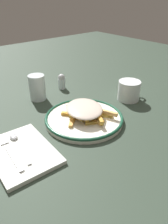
# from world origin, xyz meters

# --- Properties ---
(ground_plane) EXTENTS (2.60, 2.60, 0.00)m
(ground_plane) POSITION_xyz_m (0.00, 0.00, 0.00)
(ground_plane) COLOR #2D3B2F
(plate) EXTENTS (0.27, 0.27, 0.02)m
(plate) POSITION_xyz_m (0.00, 0.00, 0.01)
(plate) COLOR white
(plate) RESTS_ON ground_plane
(fries_heap) EXTENTS (0.18, 0.19, 0.04)m
(fries_heap) POSITION_xyz_m (0.01, 0.00, 0.04)
(fries_heap) COLOR gold
(fries_heap) RESTS_ON plate
(napkin) EXTENTS (0.17, 0.23, 0.01)m
(napkin) POSITION_xyz_m (-0.25, -0.02, 0.01)
(napkin) COLOR white
(napkin) RESTS_ON ground_plane
(fork) EXTENTS (0.03, 0.18, 0.00)m
(fork) POSITION_xyz_m (-0.27, -0.01, 0.01)
(fork) COLOR silver
(fork) RESTS_ON napkin
(spoon) EXTENTS (0.04, 0.15, 0.01)m
(spoon) POSITION_xyz_m (-0.24, 0.02, 0.02)
(spoon) COLOR silver
(spoon) RESTS_ON napkin
(water_glass) EXTENTS (0.07, 0.07, 0.10)m
(water_glass) POSITION_xyz_m (-0.03, 0.25, 0.05)
(water_glass) COLOR silver
(water_glass) RESTS_ON ground_plane
(coffee_mug) EXTENTS (0.12, 0.09, 0.08)m
(coffee_mug) POSITION_xyz_m (0.25, 0.01, 0.04)
(coffee_mug) COLOR white
(coffee_mug) RESTS_ON ground_plane
(salt_shaker) EXTENTS (0.03, 0.03, 0.07)m
(salt_shaker) POSITION_xyz_m (0.11, 0.28, 0.03)
(salt_shaker) COLOR silver
(salt_shaker) RESTS_ON ground_plane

